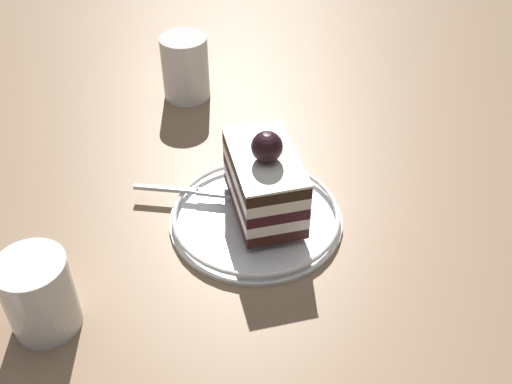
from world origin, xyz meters
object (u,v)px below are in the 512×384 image
dessert_plate (256,216)px  drink_glass_near (40,296)px  cake_slice (265,180)px  drink_glass_far (186,70)px  fork (187,191)px

dessert_plate → drink_glass_near: drink_glass_near is taller
drink_glass_near → cake_slice: bearing=34.9°
drink_glass_far → drink_glass_near: bearing=-104.0°
dessert_plate → cake_slice: cake_slice is taller
dessert_plate → fork: bearing=157.0°
cake_slice → fork: cake_slice is taller
cake_slice → fork: 0.10m
dessert_plate → drink_glass_far: bearing=110.0°
fork → cake_slice: bearing=-16.7°
cake_slice → drink_glass_far: 0.29m
fork → drink_glass_near: drink_glass_near is taller
cake_slice → drink_glass_near: size_ratio=1.62×
fork → drink_glass_near: 0.22m
dessert_plate → cake_slice: bearing=37.0°
cake_slice → drink_glass_near: 0.26m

